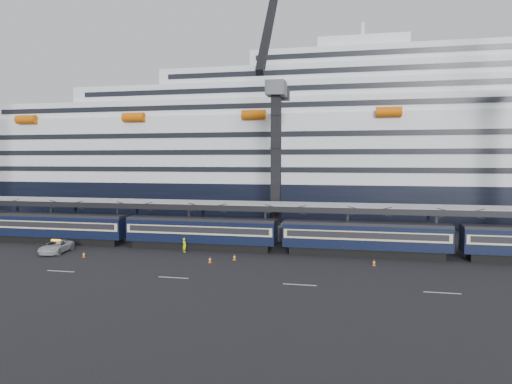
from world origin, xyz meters
TOP-DOWN VIEW (x-y plane):
  - ground at (0.00, 0.00)m, footprint 260.00×260.00m
  - train at (-4.65, 10.00)m, footprint 133.05×3.00m
  - canopy at (0.00, 14.00)m, footprint 130.00×6.25m
  - cruise_ship at (-1.08, 45.99)m, footprint 214.09×28.84m
  - crane_dark_near at (-20.00, 18.59)m, footprint 4.50×17.75m
  - pickup_truck at (-44.28, 4.04)m, footprint 3.16×5.55m
  - worker at (-29.27, 7.50)m, footprint 0.77×0.72m
  - traffic_cone_a at (-39.52, 2.41)m, footprint 0.34×0.34m
  - traffic_cone_b at (-24.53, 2.75)m, footprint 0.36×0.36m
  - traffic_cone_c at (-22.26, 4.54)m, footprint 0.34×0.34m
  - traffic_cone_d at (-7.15, 5.03)m, footprint 0.34×0.34m

SIDE VIEW (x-z plane):
  - ground at x=0.00m, z-range 0.00..0.00m
  - traffic_cone_a at x=-39.52m, z-range 0.00..0.67m
  - traffic_cone_d at x=-7.15m, z-range 0.00..0.68m
  - traffic_cone_c at x=-22.26m, z-range 0.00..0.68m
  - traffic_cone_b at x=-24.53m, z-range 0.00..0.71m
  - pickup_truck at x=-44.28m, z-range 0.00..1.46m
  - worker at x=-29.27m, z-range 0.00..1.76m
  - train at x=-4.65m, z-range 0.18..4.23m
  - canopy at x=0.00m, z-range 2.49..8.01m
  - crane_dark_near at x=-20.00m, z-range -5.61..29.47m
  - cruise_ship at x=-1.08m, z-range -4.66..29.34m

